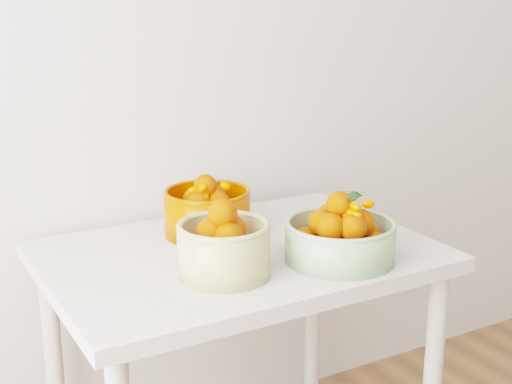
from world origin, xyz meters
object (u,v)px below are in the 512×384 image
Objects in this scene: bowl_cream at (224,247)px; bowl_orange at (207,211)px; bowl_green at (340,237)px; table at (240,283)px.

bowl_cream is 0.94× the size of bowl_orange.
bowl_green is at bearing -59.19° from bowl_orange.
table is 0.31m from bowl_green.
bowl_green reaches higher than table.
bowl_orange reaches higher than table.
bowl_cream is at bearing 170.02° from bowl_green.
table is at bearing 49.98° from bowl_cream.
bowl_orange is (-0.02, 0.15, 0.16)m from table.
bowl_orange is (-0.21, 0.34, 0.01)m from bowl_green.
table is 0.23m from bowl_orange.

